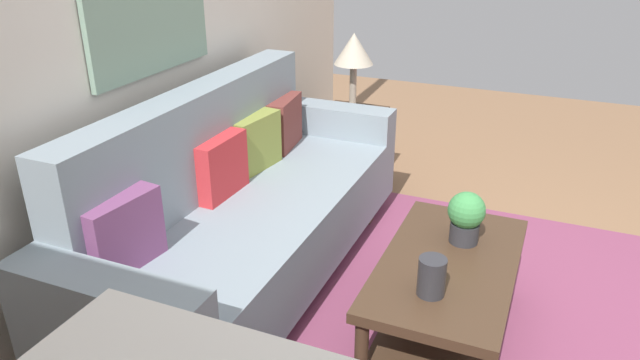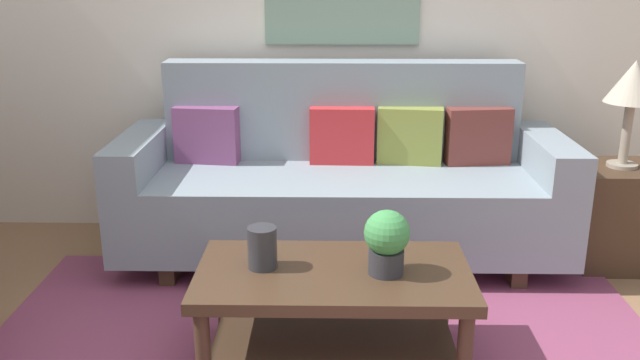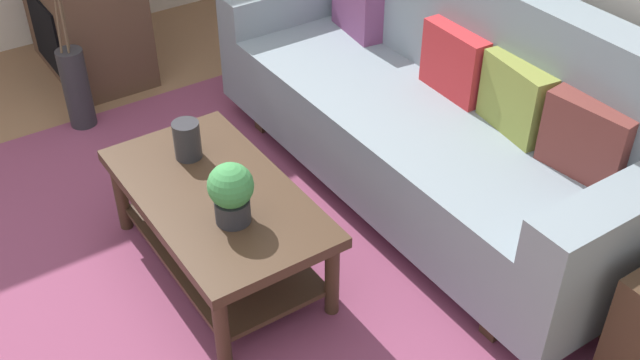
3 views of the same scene
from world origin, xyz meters
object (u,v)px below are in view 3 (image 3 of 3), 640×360
Objects in this scene: throw_pillow_crimson at (456,62)px; throw_pillow_maroon at (587,139)px; floor_vase at (77,89)px; throw_pillow_olive at (516,97)px; potted_plant_tabletop at (231,192)px; couch at (430,116)px; coffee_table at (217,213)px; throw_pillow_plum at (358,4)px; tabletop_vase at (187,140)px.

throw_pillow_crimson and throw_pillow_maroon have the same top height.
floor_vase is (-2.28, -1.34, -0.44)m from throw_pillow_maroon.
throw_pillow_olive is at bearing 35.30° from floor_vase.
throw_pillow_maroon reaches higher than potted_plant_tabletop.
throw_pillow_olive is 0.77× the size of floor_vase.
couch is 9.21× the size of potted_plant_tabletop.
throw_pillow_olive is at bearing 70.81° from coffee_table.
throw_pillow_crimson is 1.00× the size of throw_pillow_maroon.
potted_plant_tabletop is 1.71m from floor_vase.
throw_pillow_maroon is 2.68m from floor_vase.
throw_pillow_maroon is at bearing 0.00° from throw_pillow_plum.
throw_pillow_olive is 2.10× the size of tabletop_vase.
throw_pillow_maroon is 1.41m from potted_plant_tabletop.
throw_pillow_plum is 0.77× the size of floor_vase.
throw_pillow_olive is at bearing 79.91° from potted_plant_tabletop.
coffee_table is at bearing -4.18° from tabletop_vase.
throw_pillow_crimson is at bearing 180.00° from throw_pillow_maroon.
throw_pillow_olive is 1.29m from potted_plant_tabletop.
coffee_table is at bearing 172.72° from potted_plant_tabletop.
tabletop_vase is (-0.72, -1.22, -0.16)m from throw_pillow_olive.
floor_vase is at bearing -138.43° from throw_pillow_crimson.
tabletop_vase is at bearing 174.52° from potted_plant_tabletop.
tabletop_vase reaches higher than floor_vase.
throw_pillow_crimson reaches higher than floor_vase.
floor_vase is (-1.90, -1.34, -0.44)m from throw_pillow_olive.
throw_pillow_plum is 0.33× the size of coffee_table.
throw_pillow_maroon is (1.53, 0.00, 0.00)m from throw_pillow_plum.
tabletop_vase is 0.50m from potted_plant_tabletop.
throw_pillow_crimson is 0.76m from throw_pillow_maroon.
tabletop_vase is at bearing -107.00° from couch.
floor_vase is at bearing -177.32° from potted_plant_tabletop.
couch reaches higher than floor_vase.
coffee_table is 4.20× the size of potted_plant_tabletop.
throw_pillow_crimson is at bearing 0.00° from throw_pillow_plum.
couch is at bearing -90.00° from throw_pillow_crimson.
tabletop_vase is (-1.10, -1.22, -0.16)m from throw_pillow_maroon.
potted_plant_tabletop is at bearing -7.28° from coffee_table.
throw_pillow_maroon is 1.53m from coffee_table.
throw_pillow_maroon is 1.37× the size of potted_plant_tabletop.
throw_pillow_crimson is at bearing 97.09° from potted_plant_tabletop.
coffee_table is at bearing -109.19° from throw_pillow_olive.
throw_pillow_olive is 2.37m from floor_vase.
tabletop_vase is at bearing -120.48° from throw_pillow_olive.
tabletop_vase is (-0.33, -1.09, 0.08)m from couch.
throw_pillow_crimson is 1.27m from tabletop_vase.
throw_pillow_plum reaches higher than potted_plant_tabletop.
throw_pillow_crimson is at bearing 90.00° from couch.
throw_pillow_plum is 1.00× the size of throw_pillow_maroon.
couch is 6.70× the size of throw_pillow_maroon.
throw_pillow_plum and throw_pillow_maroon have the same top height.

